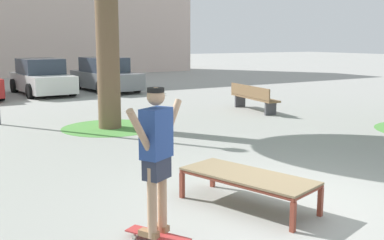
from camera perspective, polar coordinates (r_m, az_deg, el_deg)
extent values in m
plane|color=#999993|center=(6.89, 12.11, -9.85)|extent=(120.00, 120.00, 0.00)
cube|color=brown|center=(6.87, -1.22, -8.00)|extent=(0.07, 0.07, 0.38)
cube|color=brown|center=(7.38, 2.55, -6.76)|extent=(0.07, 0.07, 0.38)
cube|color=brown|center=(5.84, 12.28, -11.55)|extent=(0.07, 0.07, 0.38)
cube|color=brown|center=(6.42, 15.47, -9.69)|extent=(0.07, 0.07, 0.38)
cylinder|color=brown|center=(6.24, 4.97, -7.84)|extent=(0.60, 1.83, 0.05)
cylinder|color=brown|center=(6.79, 8.58, -6.45)|extent=(0.60, 1.83, 0.05)
cylinder|color=brown|center=(7.06, 0.73, -5.70)|extent=(0.74, 0.27, 0.05)
cylinder|color=brown|center=(6.05, 14.04, -8.67)|extent=(0.74, 0.27, 0.05)
cube|color=#847051|center=(6.50, 6.86, -6.78)|extent=(1.28, 2.04, 0.03)
cube|color=#B23333|center=(5.51, -4.24, -13.88)|extent=(0.56, 0.80, 0.02)
cylinder|color=silver|center=(5.63, -7.10, -14.02)|extent=(0.05, 0.06, 0.06)
cylinder|color=silver|center=(5.74, -6.16, -13.52)|extent=(0.05, 0.06, 0.06)
cylinder|color=tan|center=(5.28, -4.92, -10.09)|extent=(0.11, 0.11, 0.82)
cube|color=#99704C|center=(5.44, -5.30, -13.70)|extent=(0.20, 0.26, 0.07)
cylinder|color=tan|center=(5.43, -3.69, -9.48)|extent=(0.11, 0.11, 0.82)
cube|color=#99704C|center=(5.59, -4.08, -13.02)|extent=(0.20, 0.26, 0.07)
cube|color=#33384C|center=(5.24, -4.35, -5.92)|extent=(0.36, 0.32, 0.24)
cube|color=#2D4C99|center=(5.14, -4.41, -1.63)|extent=(0.42, 0.37, 0.56)
cylinder|color=tan|center=(4.89, -6.42, -1.35)|extent=(0.39, 0.26, 0.52)
cylinder|color=tan|center=(5.37, -2.59, -0.28)|extent=(0.39, 0.26, 0.52)
sphere|color=tan|center=(5.08, -4.47, 2.90)|extent=(0.20, 0.20, 0.20)
cylinder|color=black|center=(5.07, -4.48, 3.69)|extent=(0.19, 0.19, 0.05)
cylinder|color=brown|center=(12.23, -10.31, 8.82)|extent=(0.59, 0.59, 4.22)
cylinder|color=#519342|center=(12.44, -10.01, -0.91)|extent=(2.54, 2.54, 0.01)
cylinder|color=black|center=(19.12, -22.43, 3.12)|extent=(0.25, 0.61, 0.60)
cube|color=silver|center=(20.73, -17.92, 4.44)|extent=(1.91, 4.28, 0.70)
cube|color=#2D3847|center=(20.83, -18.13, 6.30)|extent=(1.66, 2.18, 0.64)
cylinder|color=black|center=(19.77, -14.47, 3.75)|extent=(0.25, 0.61, 0.60)
cylinder|color=black|center=(19.28, -19.24, 3.36)|extent=(0.25, 0.61, 0.60)
cylinder|color=black|center=(22.23, -16.72, 4.29)|extent=(0.25, 0.61, 0.60)
cylinder|color=black|center=(21.80, -20.99, 3.95)|extent=(0.25, 0.61, 0.60)
cube|color=slate|center=(21.33, -10.51, 4.89)|extent=(2.05, 4.33, 0.70)
cube|color=#2D3847|center=(21.42, -10.74, 6.70)|extent=(1.73, 2.22, 0.64)
cylinder|color=black|center=(20.58, -6.79, 4.22)|extent=(0.27, 0.62, 0.60)
cylinder|color=black|center=(19.82, -11.10, 3.89)|extent=(0.27, 0.62, 0.60)
cylinder|color=black|center=(22.89, -9.97, 4.71)|extent=(0.27, 0.62, 0.60)
cylinder|color=black|center=(22.20, -13.93, 4.41)|extent=(0.27, 0.62, 0.60)
cube|color=brown|center=(15.23, 7.68, 2.73)|extent=(0.76, 2.44, 0.06)
cube|color=brown|center=(15.11, 7.05, 3.52)|extent=(0.36, 2.38, 0.36)
cube|color=#424247|center=(16.09, 5.92, 2.32)|extent=(0.38, 0.13, 0.40)
cube|color=#424247|center=(14.45, 9.61, 1.38)|extent=(0.38, 0.13, 0.40)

